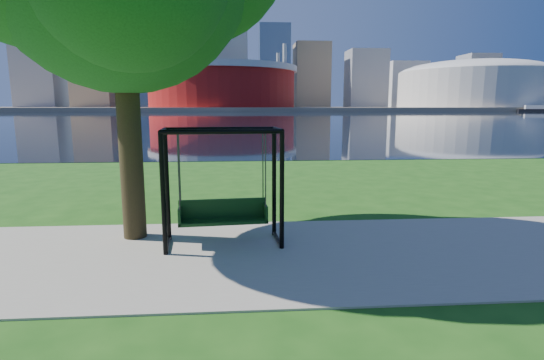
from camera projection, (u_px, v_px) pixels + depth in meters
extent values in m
plane|color=#1E5114|center=(257.00, 246.00, 7.65)|extent=(900.00, 900.00, 0.00)
cube|color=#9E937F|center=(258.00, 255.00, 7.16)|extent=(120.00, 4.00, 0.03)
cube|color=black|center=(241.00, 116.00, 107.86)|extent=(900.00, 180.00, 0.02)
cube|color=#937F60|center=(240.00, 108.00, 308.11)|extent=(900.00, 228.00, 2.00)
cylinder|color=maroon|center=(222.00, 87.00, 235.57)|extent=(80.00, 80.00, 22.00)
cylinder|color=silver|center=(222.00, 70.00, 233.94)|extent=(83.00, 83.00, 3.00)
cylinder|color=silver|center=(278.00, 80.00, 255.79)|extent=(2.00, 2.00, 32.00)
cylinder|color=silver|center=(167.00, 80.00, 250.96)|extent=(2.00, 2.00, 32.00)
cylinder|color=silver|center=(155.00, 75.00, 213.62)|extent=(2.00, 2.00, 32.00)
cylinder|color=silver|center=(285.00, 76.00, 218.46)|extent=(2.00, 2.00, 32.00)
cylinder|color=beige|center=(473.00, 90.00, 246.39)|extent=(84.00, 84.00, 20.00)
ellipsoid|color=beige|center=(474.00, 74.00, 244.85)|extent=(84.00, 84.00, 15.12)
cube|color=gray|center=(39.00, 62.00, 296.27)|extent=(28.00, 28.00, 62.00)
cube|color=#998466|center=(92.00, 41.00, 287.16)|extent=(26.00, 26.00, 88.00)
cube|color=slate|center=(145.00, 42.00, 313.32)|extent=(30.00, 24.00, 95.00)
cube|color=gray|center=(183.00, 55.00, 297.85)|extent=(24.00, 24.00, 72.00)
cube|color=silver|center=(227.00, 55.00, 328.84)|extent=(32.00, 28.00, 80.00)
cube|color=slate|center=(274.00, 67.00, 308.74)|extent=(22.00, 22.00, 58.00)
cube|color=#998466|center=(311.00, 75.00, 326.54)|extent=(26.00, 26.00, 48.00)
cube|color=gray|center=(366.00, 79.00, 320.17)|extent=(28.00, 24.00, 42.00)
cube|color=silver|center=(404.00, 85.00, 348.18)|extent=(30.00, 26.00, 36.00)
cube|color=gray|center=(476.00, 81.00, 331.86)|extent=(24.00, 24.00, 40.00)
cube|color=#998466|center=(513.00, 87.00, 350.23)|extent=(26.00, 26.00, 32.00)
cylinder|color=black|center=(163.00, 196.00, 6.96)|extent=(0.09, 0.09, 2.08)
cylinder|color=black|center=(282.00, 192.00, 7.28)|extent=(0.09, 0.09, 2.08)
cylinder|color=black|center=(167.00, 187.00, 7.75)|extent=(0.09, 0.09, 2.08)
cylinder|color=black|center=(274.00, 183.00, 8.07)|extent=(0.09, 0.09, 2.08)
cylinder|color=black|center=(223.00, 132.00, 6.94)|extent=(1.99, 0.25, 0.08)
cylinder|color=black|center=(221.00, 129.00, 7.73)|extent=(1.99, 0.25, 0.08)
cylinder|color=black|center=(163.00, 131.00, 7.18)|extent=(0.15, 0.82, 0.08)
cylinder|color=black|center=(168.00, 244.00, 7.52)|extent=(0.13, 0.82, 0.07)
cylinder|color=black|center=(278.00, 130.00, 7.49)|extent=(0.15, 0.82, 0.08)
cylinder|color=black|center=(278.00, 239.00, 7.84)|extent=(0.13, 0.82, 0.07)
cube|color=black|center=(223.00, 221.00, 7.62)|extent=(1.61, 0.54, 0.05)
cube|color=black|center=(223.00, 208.00, 7.75)|extent=(1.58, 0.18, 0.34)
cube|color=black|center=(180.00, 216.00, 7.47)|extent=(0.08, 0.41, 0.31)
cube|color=black|center=(265.00, 213.00, 7.71)|extent=(0.08, 0.41, 0.31)
cylinder|color=#333338|center=(179.00, 173.00, 7.18)|extent=(0.02, 0.02, 1.31)
cylinder|color=#333338|center=(266.00, 171.00, 7.41)|extent=(0.02, 0.02, 1.31)
cylinder|color=#333338|center=(180.00, 170.00, 7.50)|extent=(0.02, 0.02, 1.31)
cylinder|color=#333338|center=(263.00, 168.00, 7.74)|extent=(0.02, 0.02, 1.31)
cylinder|color=black|center=(129.00, 127.00, 7.74)|extent=(0.42, 0.42, 4.25)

